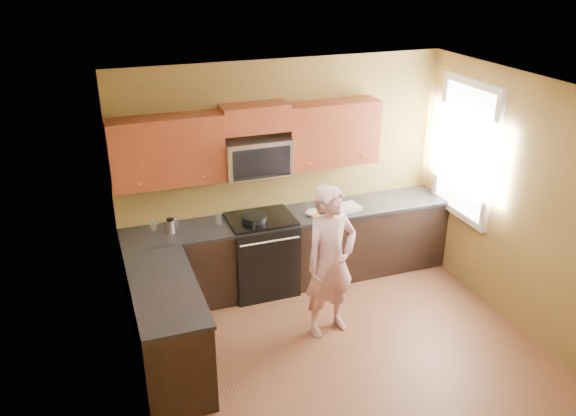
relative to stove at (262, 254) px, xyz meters
name	(u,v)px	position (x,y,z in m)	size (l,w,h in m)	color
floor	(351,364)	(0.40, -1.68, -0.47)	(4.00, 4.00, 0.00)	brown
ceiling	(365,97)	(0.40, -1.68, 2.23)	(4.00, 4.00, 0.00)	white
wall_back	(284,172)	(0.40, 0.32, 0.88)	(4.00, 4.00, 0.00)	brown
wall_front	(501,385)	(0.40, -3.67, 0.88)	(4.00, 4.00, 0.00)	brown
wall_left	(133,283)	(-1.60, -1.68, 0.88)	(4.00, 4.00, 0.00)	brown
wall_right	(535,213)	(2.40, -1.68, 0.88)	(4.00, 4.00, 0.00)	brown
cabinet_back_run	(292,250)	(0.40, 0.02, -0.03)	(4.00, 0.60, 0.88)	black
cabinet_left_run	(167,328)	(-1.30, -1.08, -0.03)	(0.60, 1.60, 0.88)	black
countertop_back	(293,216)	(0.40, 0.01, 0.43)	(4.00, 0.62, 0.04)	black
countertop_left	(164,287)	(-1.29, -1.08, 0.43)	(0.62, 1.60, 0.04)	black
stove	(262,254)	(0.00, 0.00, 0.00)	(0.76, 0.65, 0.95)	black
microwave	(257,174)	(0.00, 0.12, 0.97)	(0.76, 0.40, 0.42)	silver
upper_cab_left	(170,184)	(-0.99, 0.16, 0.97)	(1.22, 0.33, 0.75)	maroon
upper_cab_right	(331,164)	(0.94, 0.16, 0.97)	(1.12, 0.33, 0.75)	maroon
upper_cab_over_mw	(255,118)	(0.00, 0.16, 1.62)	(0.76, 0.33, 0.30)	maroon
window	(466,150)	(2.38, -0.48, 1.17)	(0.06, 1.06, 1.66)	white
woman	(330,262)	(0.42, -1.05, 0.36)	(0.61, 0.40, 1.67)	#DB6D88
frying_pan	(254,221)	(-0.09, -0.05, 0.47)	(0.29, 0.50, 0.07)	black
butter_tub	(332,213)	(0.85, -0.11, 0.45)	(0.13, 0.13, 0.09)	gold
toast_slice	(315,215)	(0.64, -0.11, 0.45)	(0.11, 0.11, 0.01)	#B27F47
napkin_a	(310,213)	(0.59, -0.07, 0.48)	(0.11, 0.12, 0.06)	silver
napkin_b	(312,211)	(0.63, -0.04, 0.48)	(0.12, 0.13, 0.07)	silver
dish_towel	(347,208)	(1.07, -0.07, 0.47)	(0.30, 0.24, 0.05)	silver
travel_mug	(171,233)	(-1.04, 0.01, 0.45)	(0.08, 0.08, 0.18)	silver
glass_a	(153,225)	(-1.21, 0.18, 0.51)	(0.07, 0.07, 0.12)	silver
glass_b	(176,222)	(-0.96, 0.15, 0.51)	(0.07, 0.07, 0.12)	silver
glass_c	(218,219)	(-0.48, 0.08, 0.51)	(0.07, 0.07, 0.12)	silver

